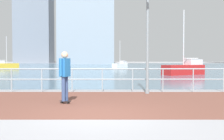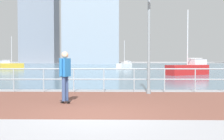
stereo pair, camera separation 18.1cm
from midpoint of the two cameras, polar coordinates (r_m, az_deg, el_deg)
ground at (r=47.50m, az=-0.50°, el=0.42°), size 220.00×220.00×0.00m
brick_paving at (r=10.02m, az=-2.95°, el=-6.46°), size 28.00×5.91×0.01m
harbor_water at (r=57.87m, az=-0.39°, el=0.75°), size 180.00×88.00×0.00m
waterfront_railing at (r=12.88m, az=-2.25°, el=-1.15°), size 25.25×0.06×1.10m
lamppost at (r=12.24m, az=6.96°, el=8.63°), size 0.37×0.81×5.21m
skateboarder at (r=9.64m, az=-10.00°, el=-0.45°), size 0.41×0.54×1.78m
sailboat_ivory at (r=49.99m, az=1.76°, el=1.04°), size 2.88×3.40×4.82m
sailboat_navy at (r=27.99m, az=14.57°, el=0.29°), size 4.53×3.43×6.24m
sailboat_teal at (r=49.38m, az=-20.80°, el=0.93°), size 3.59×3.35×5.27m
tower_brick at (r=117.80m, az=-15.55°, el=12.12°), size 13.95×10.30×45.41m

